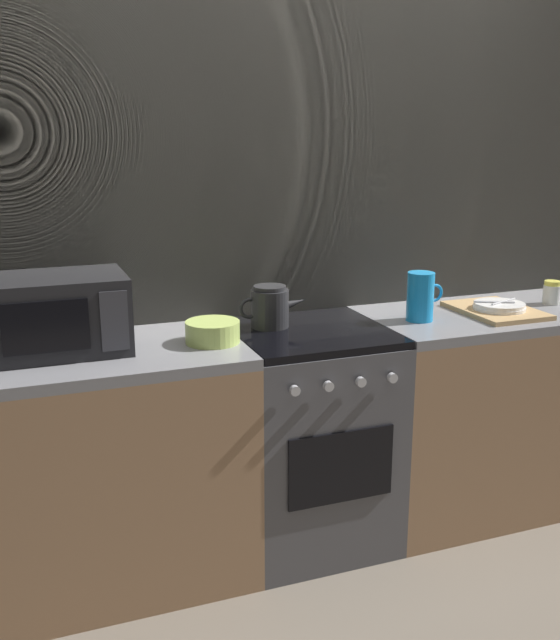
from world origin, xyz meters
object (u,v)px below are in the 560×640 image
object	(u,v)px
mixing_bowl	(213,332)
pitcher	(421,296)
microwave	(59,314)
dish_pile	(497,309)
spice_jar	(552,293)
stove_unit	(309,436)
kettle	(270,307)

from	to	relation	value
mixing_bowl	pitcher	world-z (taller)	pitcher
microwave	dish_pile	xyz separation A→B (m)	(1.78, -0.09, -0.12)
pitcher	spice_jar	bearing A→B (deg)	3.88
dish_pile	spice_jar	xyz separation A→B (m)	(0.33, 0.06, 0.03)
pitcher	spice_jar	distance (m)	0.71
pitcher	spice_jar	size ratio (longest dim) A/B	1.90
stove_unit	microwave	bearing A→B (deg)	176.98
kettle	stove_unit	bearing A→B (deg)	-35.47
mixing_bowl	dish_pile	bearing A→B (deg)	0.04
kettle	mixing_bowl	world-z (taller)	kettle
mixing_bowl	kettle	bearing A→B (deg)	25.90
microwave	mixing_bowl	bearing A→B (deg)	-9.24
microwave	kettle	world-z (taller)	microwave
kettle	mixing_bowl	bearing A→B (deg)	-154.10
kettle	pitcher	size ratio (longest dim) A/B	1.42
microwave	kettle	distance (m)	0.80
dish_pile	stove_unit	bearing A→B (deg)	177.58
kettle	spice_jar	world-z (taller)	kettle
stove_unit	microwave	size ratio (longest dim) A/B	1.96
microwave	dish_pile	distance (m)	1.79
dish_pile	kettle	bearing A→B (deg)	172.39
microwave	pitcher	distance (m)	1.41
microwave	dish_pile	size ratio (longest dim) A/B	1.15
stove_unit	pitcher	world-z (taller)	pitcher
stove_unit	dish_pile	bearing A→B (deg)	-2.42
mixing_bowl	spice_jar	size ratio (longest dim) A/B	1.90
microwave	pitcher	xyz separation A→B (m)	(1.41, -0.07, -0.03)
dish_pile	mixing_bowl	bearing A→B (deg)	-179.96
pitcher	spice_jar	world-z (taller)	pitcher
kettle	microwave	bearing A→B (deg)	-176.69
mixing_bowl	spice_jar	bearing A→B (deg)	2.13
pitcher	dish_pile	size ratio (longest dim) A/B	0.50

